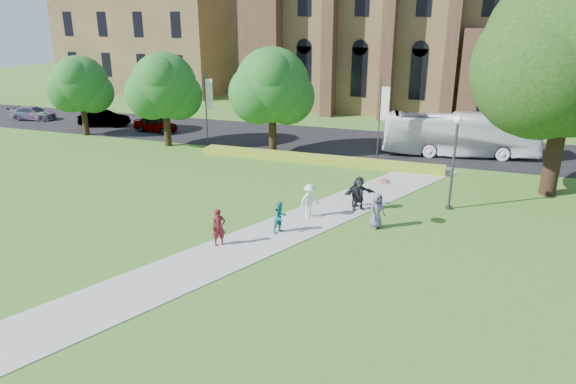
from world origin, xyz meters
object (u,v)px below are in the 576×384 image
at_px(tour_coach, 459,135).
at_px(car_2, 33,113).
at_px(large_tree, 572,51).
at_px(car_1, 104,118).
at_px(car_0, 155,124).
at_px(streetlamp, 455,151).
at_px(pedestrian_0, 219,227).

bearing_deg(tour_coach, car_2, 80.37).
distance_m(large_tree, car_1, 39.28).
bearing_deg(car_1, car_0, -110.46).
distance_m(tour_coach, car_1, 32.40).
distance_m(streetlamp, pedestrian_0, 13.32).
height_order(tour_coach, car_1, tour_coach).
bearing_deg(car_1, car_2, 70.83).
distance_m(large_tree, car_0, 33.57).
relative_size(large_tree, car_2, 2.89).
bearing_deg(tour_coach, streetlamp, 170.41).
height_order(large_tree, car_0, large_tree).
relative_size(streetlamp, tour_coach, 0.46).
height_order(tour_coach, pedestrian_0, tour_coach).
height_order(large_tree, tour_coach, large_tree).
distance_m(streetlamp, car_1, 34.57).
height_order(tour_coach, car_0, tour_coach).
xyz_separation_m(tour_coach, pedestrian_0, (-10.04, -20.62, -0.69)).
xyz_separation_m(car_2, pedestrian_0, (31.35, -20.97, 0.24)).
xyz_separation_m(streetlamp, car_2, (-41.29, 12.44, -2.61)).
height_order(tour_coach, car_2, tour_coach).
distance_m(car_2, pedestrian_0, 37.72).
relative_size(car_0, car_2, 0.90).
bearing_deg(car_0, tour_coach, -84.88).
bearing_deg(car_2, car_1, -103.45).
xyz_separation_m(large_tree, car_0, (-31.89, 7.19, -7.65)).
xyz_separation_m(car_0, car_1, (-5.90, 0.38, 0.06)).
xyz_separation_m(streetlamp, car_0, (-26.39, 11.69, -2.58)).
height_order(car_1, car_2, car_1).
xyz_separation_m(car_1, car_2, (-9.00, 0.37, -0.09)).
bearing_deg(car_0, pedestrian_0, -136.63).
bearing_deg(car_2, streetlamp, -117.84).
relative_size(car_0, pedestrian_0, 2.31).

